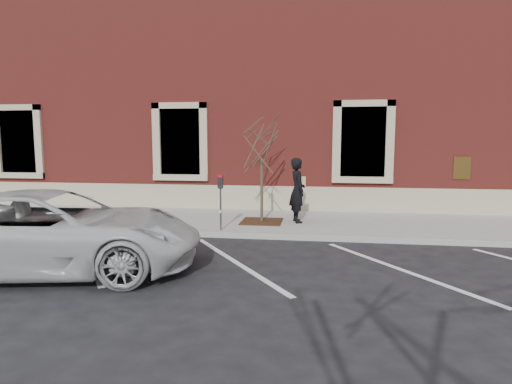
% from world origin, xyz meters
% --- Properties ---
extents(ground, '(120.00, 120.00, 0.00)m').
position_xyz_m(ground, '(0.00, 0.00, 0.00)').
color(ground, '#28282B').
rests_on(ground, ground).
extents(sidewalk_near, '(40.00, 3.50, 0.15)m').
position_xyz_m(sidewalk_near, '(0.00, 1.75, 0.07)').
color(sidewalk_near, '#B7B4AC').
rests_on(sidewalk_near, ground).
extents(curb_near, '(40.00, 0.12, 0.15)m').
position_xyz_m(curb_near, '(0.00, -0.05, 0.07)').
color(curb_near, '#9E9E99').
rests_on(curb_near, ground).
extents(parking_stripes, '(28.00, 4.40, 0.01)m').
position_xyz_m(parking_stripes, '(0.00, -2.20, 0.00)').
color(parking_stripes, silver).
rests_on(parking_stripes, ground).
extents(building_civic, '(40.00, 8.62, 8.00)m').
position_xyz_m(building_civic, '(0.00, 7.74, 4.00)').
color(building_civic, maroon).
rests_on(building_civic, ground).
extents(man, '(0.62, 0.76, 1.82)m').
position_xyz_m(man, '(1.05, 1.50, 1.06)').
color(man, black).
rests_on(man, sidewalk_near).
extents(parking_meter, '(0.13, 0.10, 1.44)m').
position_xyz_m(parking_meter, '(-0.85, 0.12, 1.15)').
color(parking_meter, '#595B60').
rests_on(parking_meter, sidewalk_near).
extents(tree_grate, '(1.14, 1.14, 0.03)m').
position_xyz_m(tree_grate, '(0.05, 1.38, 0.16)').
color(tree_grate, '#452A16').
rests_on(tree_grate, sidewalk_near).
extents(sapling, '(1.96, 1.96, 3.26)m').
position_xyz_m(sapling, '(0.05, 1.38, 2.43)').
color(sapling, '#503D30').
rests_on(sapling, sidewalk_near).
extents(white_truck, '(5.93, 3.62, 1.54)m').
position_xyz_m(white_truck, '(-3.30, -3.25, 0.77)').
color(white_truck, silver).
rests_on(white_truck, ground).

